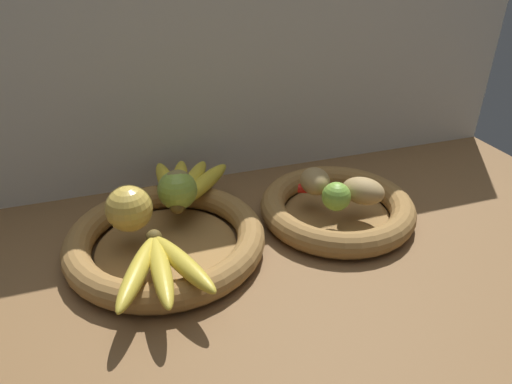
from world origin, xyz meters
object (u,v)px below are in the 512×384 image
object	(u,v)px
potato_oblong	(315,181)
lime_near	(336,197)
potato_small	(363,191)
banana_bunch_front	(160,267)
fruit_bowl_left	(166,240)
banana_bunch_back	(185,184)
apple_golden_left	(129,208)
fruit_bowl_right	(337,208)
apple_green_back	(177,190)
pear_brown	(178,189)
chili_pepper	(336,192)

from	to	relation	value
potato_oblong	lime_near	size ratio (longest dim) A/B	1.29
potato_small	potato_oblong	size ratio (longest dim) A/B	1.17
potato_small	banana_bunch_front	bearing A→B (deg)	-166.93
fruit_bowl_left	potato_small	world-z (taller)	potato_small
fruit_bowl_left	banana_bunch_back	distance (cm)	13.60
fruit_bowl_left	lime_near	size ratio (longest dim) A/B	6.57
fruit_bowl_left	apple_golden_left	xyz separation A→B (cm)	(-5.27, 1.60, 6.54)
apple_golden_left	potato_small	world-z (taller)	apple_golden_left
fruit_bowl_right	apple_green_back	distance (cm)	30.77
banana_bunch_back	potato_small	world-z (taller)	potato_small
pear_brown	fruit_bowl_left	bearing A→B (deg)	-121.01
fruit_bowl_left	chili_pepper	world-z (taller)	chili_pepper
fruit_bowl_right	banana_bunch_back	size ratio (longest dim) A/B	1.54
pear_brown	potato_oblong	world-z (taller)	pear_brown
fruit_bowl_left	apple_golden_left	world-z (taller)	apple_golden_left
lime_near	fruit_bowl_left	bearing A→B (deg)	172.64
apple_golden_left	potato_oblong	size ratio (longest dim) A/B	1.16
apple_golden_left	chili_pepper	xyz separation A→B (cm)	(38.07, -1.46, -3.05)
apple_green_back	apple_golden_left	distance (cm)	9.80
pear_brown	lime_near	size ratio (longest dim) A/B	1.40
potato_small	lime_near	world-z (taller)	lime_near
fruit_bowl_right	apple_golden_left	bearing A→B (deg)	177.61
apple_golden_left	potato_small	size ratio (longest dim) A/B	0.99
banana_bunch_back	fruit_bowl_left	bearing A→B (deg)	-117.26
apple_golden_left	potato_oblong	world-z (taller)	apple_golden_left
fruit_bowl_right	apple_green_back	world-z (taller)	apple_green_back
apple_green_back	lime_near	size ratio (longest dim) A/B	1.37
apple_green_back	chili_pepper	world-z (taller)	apple_green_back
apple_green_back	potato_small	xyz separation A→B (cm)	(32.82, -9.08, -1.19)
apple_green_back	pear_brown	xyz separation A→B (cm)	(0.12, 0.29, 0.07)
fruit_bowl_left	pear_brown	size ratio (longest dim) A/B	4.71
fruit_bowl_left	banana_bunch_front	bearing A→B (deg)	-101.00
banana_bunch_back	chili_pepper	distance (cm)	29.18
banana_bunch_back	potato_oblong	size ratio (longest dim) A/B	2.85
apple_green_back	chili_pepper	distance (cm)	29.90
pear_brown	chili_pepper	bearing A→B (deg)	-11.59
fruit_bowl_right	lime_near	world-z (taller)	lime_near
banana_bunch_front	banana_bunch_back	bearing A→B (deg)	70.72
fruit_bowl_left	potato_oblong	world-z (taller)	potato_oblong
lime_near	chili_pepper	xyz separation A→B (cm)	(2.29, 4.08, -1.74)
potato_small	fruit_bowl_left	bearing A→B (deg)	174.89
fruit_bowl_left	chili_pepper	bearing A→B (deg)	0.25
apple_golden_left	banana_bunch_front	distance (cm)	14.37
fruit_bowl_left	fruit_bowl_right	size ratio (longest dim) A/B	1.16
potato_oblong	banana_bunch_back	bearing A→B (deg)	159.81
apple_green_back	lime_near	xyz separation A→B (cm)	(26.94, -9.76, -0.97)
banana_bunch_back	apple_green_back	bearing A→B (deg)	-112.62
pear_brown	banana_bunch_front	size ratio (longest dim) A/B	0.40
banana_bunch_front	fruit_bowl_left	bearing A→B (deg)	79.00
lime_near	banana_bunch_back	bearing A→B (deg)	147.86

